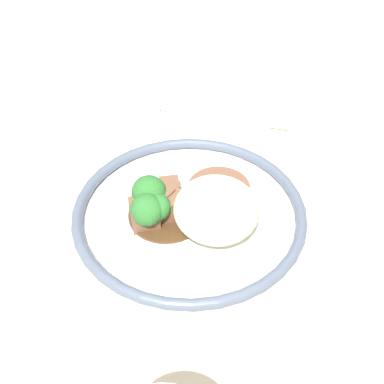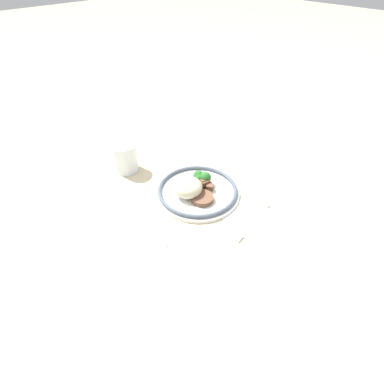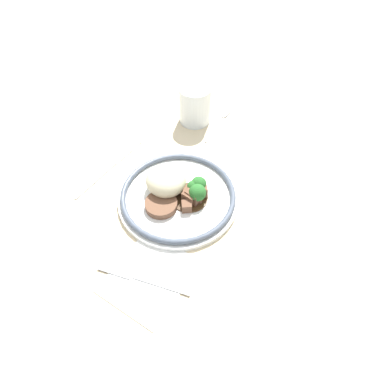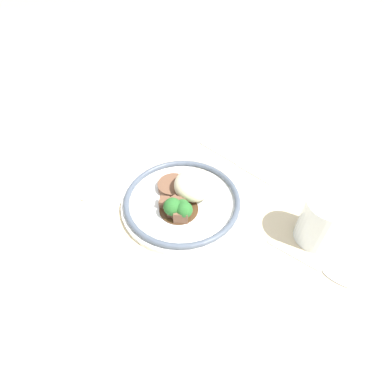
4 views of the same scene
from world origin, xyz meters
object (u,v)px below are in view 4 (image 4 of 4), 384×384
at_px(juice_glass, 321,223).
at_px(spoon, 325,273).
at_px(plate, 184,198).
at_px(fork, 113,170).
at_px(knife, 236,163).

xyz_separation_m(juice_glass, spoon, (0.04, -0.07, -0.04)).
bearing_deg(plate, juice_glass, 17.33).
bearing_deg(juice_glass, spoon, -55.92).
bearing_deg(juice_glass, fork, -168.46).
distance_m(juice_glass, knife, 0.26).
distance_m(juice_glass, spoon, 0.09).
relative_size(juice_glass, fork, 0.54).
height_order(plate, fork, plate).
height_order(plate, knife, plate).
relative_size(fork, spoon, 1.14).
xyz_separation_m(juice_glass, fork, (-0.46, -0.09, -0.04)).
bearing_deg(spoon, fork, -175.46).
height_order(plate, juice_glass, juice_glass).
distance_m(fork, knife, 0.30).
xyz_separation_m(fork, spoon, (0.50, 0.03, -0.00)).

